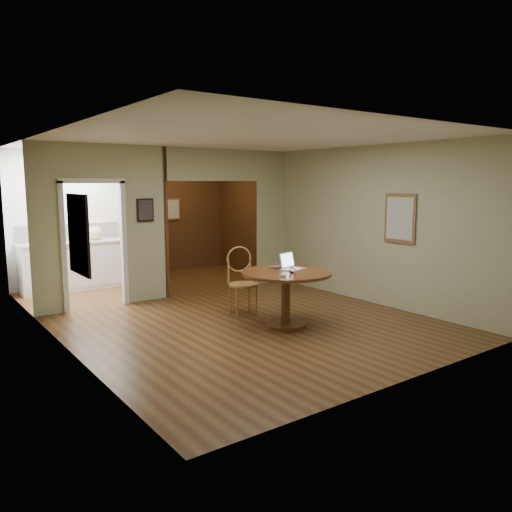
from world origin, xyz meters
TOP-DOWN VIEW (x-y plane):
  - floor at (0.00, 0.00)m, footprint 5.00×5.00m
  - room_shell at (-0.47, 3.10)m, footprint 5.20×7.50m
  - dining_table at (0.36, -0.19)m, footprint 1.29×1.29m
  - chair at (0.23, 0.76)m, footprint 0.55×0.55m
  - open_laptop at (0.54, -0.07)m, footprint 0.39×0.39m
  - closed_laptop at (0.52, 0.08)m, footprint 0.33×0.21m
  - mouse at (0.09, -0.47)m, footprint 0.11×0.07m
  - wine_glass at (0.35, -0.33)m, footprint 0.08×0.08m
  - pen at (0.26, -0.51)m, footprint 0.12×0.10m
  - kitchen_cabinet at (-1.35, 4.20)m, footprint 2.06×0.60m
  - grocery_bag at (-0.92, 4.20)m, footprint 0.33×0.31m

SIDE VIEW (x-z plane):
  - floor at x=0.00m, z-range 0.00..0.00m
  - kitchen_cabinet at x=-1.35m, z-range 0.00..0.94m
  - chair at x=0.23m, z-range 0.06..1.14m
  - dining_table at x=0.36m, z-range 0.19..1.00m
  - pen at x=0.26m, z-range 0.81..0.82m
  - closed_laptop at x=0.52m, z-range 0.81..0.83m
  - mouse at x=0.09m, z-range 0.81..0.85m
  - wine_glass at x=0.35m, z-range 0.81..0.90m
  - open_laptop at x=0.54m, z-range 0.75..0.99m
  - grocery_bag at x=-0.92m, z-range 0.94..1.21m
  - room_shell at x=-0.47m, z-range -1.21..3.79m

